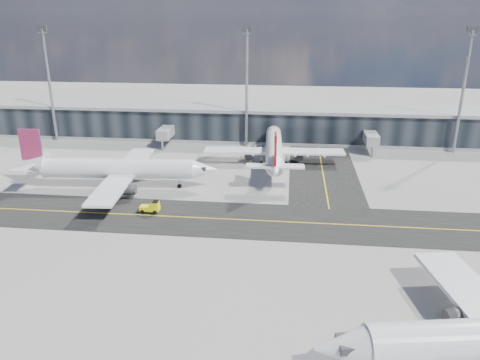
# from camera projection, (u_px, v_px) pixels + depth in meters

# --- Properties ---
(ground) EXTENTS (300.00, 300.00, 0.00)m
(ground) POSITION_uv_depth(u_px,v_px,m) (216.00, 229.00, 72.73)
(ground) COLOR gray
(ground) RESTS_ON ground
(taxiway_lanes) EXTENTS (180.00, 63.00, 0.03)m
(taxiway_lanes) POSITION_uv_depth(u_px,v_px,m) (248.00, 204.00, 82.35)
(taxiway_lanes) COLOR black
(taxiway_lanes) RESTS_ON ground
(terminal_concourse) EXTENTS (152.00, 19.80, 8.80)m
(terminal_concourse) POSITION_uv_depth(u_px,v_px,m) (249.00, 124.00, 122.65)
(terminal_concourse) COLOR black
(terminal_concourse) RESTS_ON ground
(floodlight_masts) EXTENTS (102.50, 0.70, 28.90)m
(floodlight_masts) POSITION_uv_depth(u_px,v_px,m) (247.00, 83.00, 112.25)
(floodlight_masts) COLOR gray
(floodlight_masts) RESTS_ON ground
(airliner_af) EXTENTS (38.46, 32.81, 11.39)m
(airliner_af) POSITION_uv_depth(u_px,v_px,m) (116.00, 169.00, 88.81)
(airliner_af) COLOR white
(airliner_af) RESTS_ON ground
(airliner_redtail) EXTENTS (31.15, 36.56, 10.84)m
(airliner_redtail) POSITION_uv_depth(u_px,v_px,m) (274.00, 149.00, 102.04)
(airliner_redtail) COLOR white
(airliner_redtail) RESTS_ON ground
(baggage_tug) EXTENTS (3.29, 1.72, 2.05)m
(baggage_tug) POSITION_uv_depth(u_px,v_px,m) (152.00, 207.00, 78.42)
(baggage_tug) COLOR #E6E70C
(baggage_tug) RESTS_ON ground
(service_van) EXTENTS (5.26, 5.86, 1.51)m
(service_van) POSITION_uv_depth(u_px,v_px,m) (261.00, 148.00, 113.17)
(service_van) COLOR white
(service_van) RESTS_ON ground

